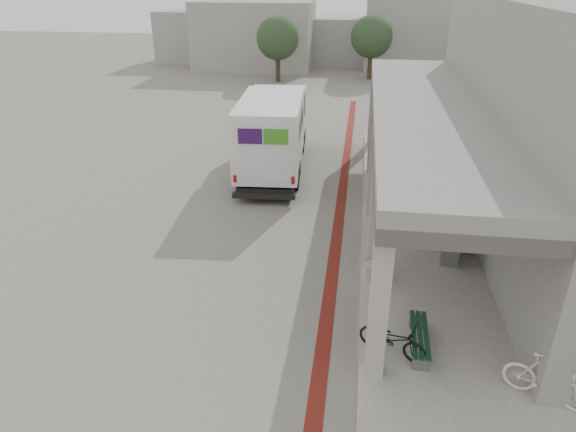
% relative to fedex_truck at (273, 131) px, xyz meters
% --- Properties ---
extents(ground, '(120.00, 120.00, 0.00)m').
position_rel_fedex_truck_xyz_m(ground, '(2.03, -8.44, -1.72)').
color(ground, slate).
rests_on(ground, ground).
extents(bike_lane_stripe, '(0.35, 40.00, 0.01)m').
position_rel_fedex_truck_xyz_m(bike_lane_stripe, '(3.03, -6.44, -1.72)').
color(bike_lane_stripe, maroon).
rests_on(bike_lane_stripe, ground).
extents(sidewalk, '(4.40, 28.00, 0.12)m').
position_rel_fedex_truck_xyz_m(sidewalk, '(6.03, -8.44, -1.66)').
color(sidewalk, gray).
rests_on(sidewalk, ground).
extents(transit_building, '(7.60, 17.00, 7.00)m').
position_rel_fedex_truck_xyz_m(transit_building, '(8.86, -3.94, 1.68)').
color(transit_building, gray).
rests_on(transit_building, ground).
extents(distant_backdrop, '(28.00, 10.00, 6.50)m').
position_rel_fedex_truck_xyz_m(distant_backdrop, '(-0.82, 27.44, 0.98)').
color(distant_backdrop, '#999790').
rests_on(distant_backdrop, ground).
extents(tree_left, '(3.20, 3.20, 4.80)m').
position_rel_fedex_truck_xyz_m(tree_left, '(-2.97, 19.56, 1.46)').
color(tree_left, '#38281C').
rests_on(tree_left, ground).
extents(tree_mid, '(3.20, 3.20, 4.80)m').
position_rel_fedex_truck_xyz_m(tree_mid, '(4.03, 21.56, 1.46)').
color(tree_mid, '#38281C').
rests_on(tree_mid, ground).
extents(tree_right, '(3.20, 3.20, 4.80)m').
position_rel_fedex_truck_xyz_m(tree_right, '(12.03, 20.56, 1.46)').
color(tree_right, '#38281C').
rests_on(tree_right, ground).
extents(fedex_truck, '(2.87, 7.73, 3.24)m').
position_rel_fedex_truck_xyz_m(fedex_truck, '(0.00, 0.00, 0.00)').
color(fedex_truck, black).
rests_on(fedex_truck, ground).
extents(bench, '(0.42, 1.70, 0.40)m').
position_rel_fedex_truck_xyz_m(bench, '(5.13, -11.05, -1.32)').
color(bench, slate).
rests_on(bench, sidewalk).
extents(bollard_near, '(0.41, 0.41, 0.61)m').
position_rel_fedex_truck_xyz_m(bollard_near, '(4.13, -8.33, -1.30)').
color(bollard_near, gray).
rests_on(bollard_near, sidewalk).
extents(bollard_far, '(0.39, 0.39, 0.59)m').
position_rel_fedex_truck_xyz_m(bollard_far, '(6.38, -6.84, -1.31)').
color(bollard_far, tan).
rests_on(bollard_far, sidewalk).
extents(utility_cabinet, '(0.59, 0.72, 1.09)m').
position_rel_fedex_truck_xyz_m(utility_cabinet, '(6.33, -7.06, -1.06)').
color(utility_cabinet, slate).
rests_on(utility_cabinet, sidewalk).
extents(bicycle_black, '(1.62, 1.11, 0.81)m').
position_rel_fedex_truck_xyz_m(bicycle_black, '(4.53, -11.32, -1.20)').
color(bicycle_black, black).
rests_on(bicycle_black, sidewalk).
extents(bicycle_cream, '(1.73, 1.16, 1.02)m').
position_rel_fedex_truck_xyz_m(bicycle_cream, '(7.43, -12.27, -1.10)').
color(bicycle_cream, silver).
rests_on(bicycle_cream, sidewalk).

